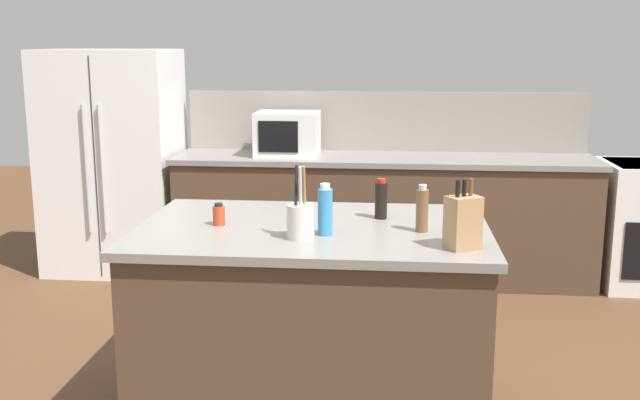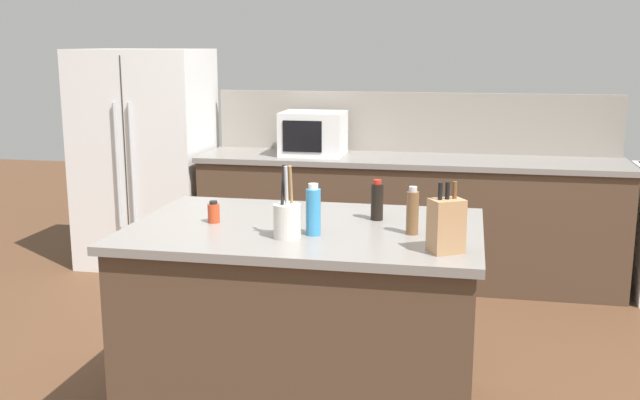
{
  "view_description": "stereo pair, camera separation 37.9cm",
  "coord_description": "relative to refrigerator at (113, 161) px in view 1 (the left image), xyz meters",
  "views": [
    {
      "loc": [
        0.36,
        -3.35,
        1.77
      ],
      "look_at": [
        0.0,
        0.35,
        0.99
      ],
      "focal_mm": 42.0,
      "sensor_mm": 36.0,
      "label": 1
    },
    {
      "loc": [
        0.73,
        -3.29,
        1.77
      ],
      "look_at": [
        0.0,
        0.35,
        0.99
      ],
      "focal_mm": 42.0,
      "sensor_mm": 36.0,
      "label": 2
    }
  ],
  "objects": [
    {
      "name": "pepper_grinder",
      "position": [
        2.31,
        -2.31,
        0.18
      ],
      "size": [
        0.06,
        0.06,
        0.22
      ],
      "color": "brown",
      "rests_on": "kitchen_island"
    },
    {
      "name": "dish_soap_bottle",
      "position": [
        1.88,
        -2.41,
        0.19
      ],
      "size": [
        0.07,
        0.07,
        0.23
      ],
      "color": "#3384BC",
      "rests_on": "kitchen_island"
    },
    {
      "name": "kitchen_island",
      "position": [
        1.81,
        -2.25,
        -0.39
      ],
      "size": [
        1.62,
        1.08,
        0.94
      ],
      "color": "#4C3828",
      "rests_on": "ground_plane"
    },
    {
      "name": "spice_jar_paprika",
      "position": [
        1.37,
        -2.27,
        0.13
      ],
      "size": [
        0.06,
        0.06,
        0.1
      ],
      "color": "#B73D1E",
      "rests_on": "kitchen_island"
    },
    {
      "name": "soy_sauce_bottle",
      "position": [
        2.12,
        -2.06,
        0.17
      ],
      "size": [
        0.06,
        0.06,
        0.2
      ],
      "color": "black",
      "rests_on": "kitchen_island"
    },
    {
      "name": "wall_backsplash",
      "position": [
        2.11,
        0.27,
        0.31
      ],
      "size": [
        3.1,
        0.03,
        0.46
      ],
      "primitive_type": "cube",
      "color": "gray",
      "rests_on": "back_counter_run"
    },
    {
      "name": "back_counter_run",
      "position": [
        2.11,
        -0.05,
        -0.39
      ],
      "size": [
        3.14,
        0.66,
        0.94
      ],
      "color": "#4C3828",
      "rests_on": "ground_plane"
    },
    {
      "name": "refrigerator",
      "position": [
        0.0,
        0.0,
        0.0
      ],
      "size": [
        1.0,
        0.75,
        1.73
      ],
      "color": "white",
      "rests_on": "ground_plane"
    },
    {
      "name": "utensil_crock",
      "position": [
        1.78,
        -2.48,
        0.16
      ],
      "size": [
        0.12,
        0.12,
        0.32
      ],
      "color": "beige",
      "rests_on": "kitchen_island"
    },
    {
      "name": "microwave",
      "position": [
        1.39,
        -0.05,
        0.24
      ],
      "size": [
        0.47,
        0.39,
        0.33
      ],
      "color": "white",
      "rests_on": "back_counter_run"
    },
    {
      "name": "knife_block",
      "position": [
        2.47,
        -2.57,
        0.19
      ],
      "size": [
        0.16,
        0.15,
        0.29
      ],
      "rotation": [
        0.0,
        0.0,
        0.53
      ],
      "color": "#A87C54",
      "rests_on": "kitchen_island"
    }
  ]
}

